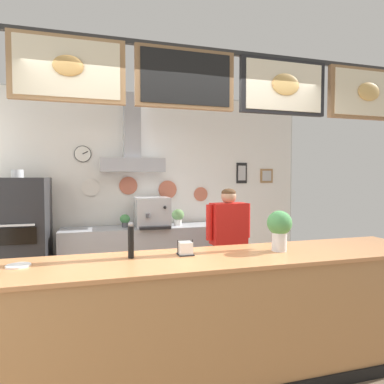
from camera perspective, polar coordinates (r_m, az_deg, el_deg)
ground_plane at (r=3.22m, az=-0.83°, el=-27.95°), size 6.09×6.09×0.00m
back_wall_assembly at (r=5.02m, az=-7.79°, el=1.63°), size 5.08×2.54×2.90m
service_counter at (r=2.80m, az=0.39°, el=-21.28°), size 4.19×0.75×1.00m
back_prep_counter at (r=4.94m, az=-7.45°, el=-11.27°), size 2.45×0.53×0.92m
pizza_oven at (r=4.76m, az=-27.71°, el=-7.59°), size 0.71×0.73×1.73m
shop_worker at (r=4.14m, az=6.31°, el=-9.10°), size 0.59×0.25×1.50m
espresso_machine at (r=4.80m, az=-6.91°, el=-3.48°), size 0.48×0.53×0.42m
potted_sage at (r=4.94m, az=-2.45°, el=-4.16°), size 0.19×0.19×0.24m
potted_rosemary at (r=4.82m, az=-11.50°, el=-4.75°), size 0.14×0.14×0.18m
basil_vase at (r=2.93m, az=14.86°, el=-6.07°), size 0.21×0.21×0.35m
condiment_plate at (r=2.69m, az=-27.81°, el=-11.18°), size 0.17×0.17×0.01m
napkin_holder at (r=2.72m, az=-1.19°, el=-9.79°), size 0.13×0.12×0.12m
pepper_grinder at (r=2.64m, az=-10.51°, el=-8.20°), size 0.05×0.05×0.28m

